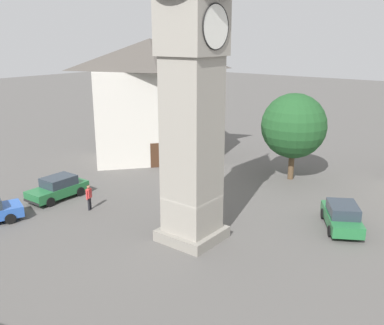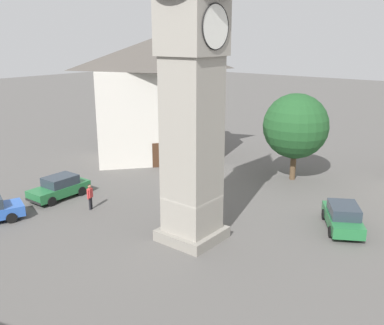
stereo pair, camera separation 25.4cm
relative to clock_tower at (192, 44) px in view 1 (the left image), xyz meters
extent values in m
plane|color=#565451|center=(0.00, 0.00, -10.28)|extent=(200.00, 200.00, 0.00)
cube|color=gray|center=(0.00, 0.00, -9.98)|extent=(3.02, 3.02, 0.60)
cube|color=gray|center=(0.00, 0.00, -5.11)|extent=(2.42, 2.42, 9.14)
cube|color=gray|center=(0.00, 0.00, 0.79)|extent=(2.71, 2.71, 2.66)
cylinder|color=white|center=(0.00, 1.38, 0.79)|extent=(2.03, 0.04, 2.03)
torus|color=black|center=(0.00, 1.39, 0.79)|extent=(2.09, 0.06, 2.09)
cube|color=black|center=(0.00, 1.42, 1.02)|extent=(0.05, 0.02, 0.57)
cube|color=black|center=(0.30, 1.42, 0.79)|extent=(0.77, 0.02, 0.04)
cylinder|color=white|center=(0.00, -1.38, 0.79)|extent=(2.03, 0.04, 2.03)
torus|color=black|center=(0.00, -1.39, 0.79)|extent=(2.09, 0.06, 2.09)
cube|color=#236B38|center=(6.34, -5.98, -9.69)|extent=(4.40, 3.53, 0.64)
cube|color=#28333D|center=(6.21, -6.05, -9.07)|extent=(2.60, 2.41, 0.64)
cylinder|color=black|center=(7.00, -4.67, -9.96)|extent=(0.66, 0.51, 0.64)
cylinder|color=black|center=(7.81, -6.05, -9.96)|extent=(0.66, 0.51, 0.64)
cylinder|color=black|center=(4.88, -5.91, -9.96)|extent=(0.66, 0.51, 0.64)
cylinder|color=black|center=(5.68, -7.29, -9.96)|extent=(0.66, 0.51, 0.64)
cube|color=black|center=(8.09, -4.96, -9.91)|extent=(0.94, 1.50, 0.16)
cylinder|color=black|center=(-4.47, 11.20, -9.96)|extent=(0.68, 0.43, 0.64)
cylinder|color=black|center=(-5.03, 9.70, -9.96)|extent=(0.68, 0.43, 0.64)
cube|color=black|center=(-4.01, 10.18, -9.91)|extent=(0.69, 1.60, 0.16)
cube|color=#236B38|center=(-0.79, 10.98, -9.69)|extent=(4.14, 1.80, 0.64)
cube|color=#28333D|center=(-0.64, 10.98, -9.07)|extent=(2.14, 1.61, 0.64)
cylinder|color=black|center=(-2.00, 10.15, -9.96)|extent=(0.65, 0.24, 0.64)
cylinder|color=black|center=(-2.04, 11.75, -9.96)|extent=(0.65, 0.24, 0.64)
cylinder|color=black|center=(0.46, 10.21, -9.96)|extent=(0.65, 0.24, 0.64)
cylinder|color=black|center=(0.42, 11.81, -9.96)|extent=(0.65, 0.24, 0.64)
cube|color=black|center=(-2.81, 10.93, -9.91)|extent=(0.16, 1.67, 0.16)
cylinder|color=black|center=(-0.67, 7.72, -9.87)|extent=(0.13, 0.13, 0.82)
cylinder|color=black|center=(-0.84, 7.66, -9.87)|extent=(0.13, 0.13, 0.82)
cube|color=#D13838|center=(-0.76, 7.69, -9.16)|extent=(0.41, 0.33, 0.60)
cylinder|color=#D13838|center=(-0.54, 7.76, -9.21)|extent=(0.09, 0.09, 0.60)
cylinder|color=#D13838|center=(-0.98, 7.61, -9.21)|extent=(0.09, 0.09, 0.60)
sphere|color=#9E7051|center=(-0.76, 7.69, -8.71)|extent=(0.22, 0.22, 0.22)
sphere|color=black|center=(-0.76, 7.69, -8.69)|extent=(0.20, 0.20, 0.20)
cylinder|color=brown|center=(12.91, 0.27, -9.04)|extent=(0.44, 0.44, 2.49)
sphere|color=#1E4C23|center=(12.91, 0.27, -6.07)|extent=(4.92, 4.92, 4.92)
cube|color=beige|center=(10.72, 12.81, -6.30)|extent=(11.33, 10.81, 7.96)
pyramid|color=#47423D|center=(10.72, 12.81, -1.03)|extent=(11.90, 11.35, 2.59)
cube|color=#422819|center=(8.86, 10.59, -9.23)|extent=(0.90, 0.77, 2.10)
camera|label=1|loc=(-16.96, -13.12, 0.32)|focal=40.17mm
camera|label=2|loc=(-16.81, -13.32, 0.32)|focal=40.17mm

